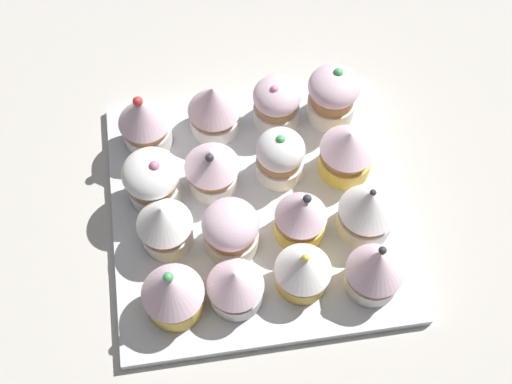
{
  "coord_description": "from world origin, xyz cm",
  "views": [
    {
      "loc": [
        -5.2,
        -34.8,
        68.88
      ],
      "look_at": [
        0.0,
        0.0,
        4.2
      ],
      "focal_mm": 48.54,
      "sensor_mm": 36.0,
      "label": 1
    }
  ],
  "objects_px": {
    "cupcake_5": "(231,230)",
    "cupcake_13": "(214,108)",
    "cupcake_6": "(301,216)",
    "cupcake_7": "(368,210)",
    "cupcake_1": "(235,285)",
    "cupcake_9": "(212,168)",
    "baking_tray": "(256,207)",
    "cupcake_2": "(303,270)",
    "cupcake_4": "(165,224)",
    "cupcake_14": "(277,103)",
    "cupcake_15": "(333,95)",
    "cupcake_11": "(347,151)",
    "cupcake_0": "(172,292)",
    "cupcake_10": "(280,156)",
    "cupcake_8": "(152,179)",
    "cupcake_3": "(376,269)",
    "cupcake_12": "(145,121)"
  },
  "relations": [
    {
      "from": "cupcake_8",
      "to": "cupcake_10",
      "type": "xyz_separation_m",
      "value": [
        0.14,
        0.01,
        -0.0
      ]
    },
    {
      "from": "cupcake_12",
      "to": "cupcake_14",
      "type": "relative_size",
      "value": 1.25
    },
    {
      "from": "cupcake_0",
      "to": "cupcake_14",
      "type": "bearing_deg",
      "value": 57.06
    },
    {
      "from": "cupcake_0",
      "to": "cupcake_15",
      "type": "relative_size",
      "value": 1.06
    },
    {
      "from": "cupcake_3",
      "to": "cupcake_9",
      "type": "height_order",
      "value": "cupcake_3"
    },
    {
      "from": "cupcake_2",
      "to": "cupcake_15",
      "type": "relative_size",
      "value": 0.87
    },
    {
      "from": "cupcake_8",
      "to": "cupcake_11",
      "type": "relative_size",
      "value": 1.02
    },
    {
      "from": "cupcake_6",
      "to": "cupcake_15",
      "type": "relative_size",
      "value": 0.98
    },
    {
      "from": "cupcake_12",
      "to": "cupcake_10",
      "type": "bearing_deg",
      "value": -23.51
    },
    {
      "from": "cupcake_10",
      "to": "cupcake_13",
      "type": "relative_size",
      "value": 0.96
    },
    {
      "from": "cupcake_6",
      "to": "cupcake_8",
      "type": "bearing_deg",
      "value": 155.91
    },
    {
      "from": "cupcake_6",
      "to": "cupcake_10",
      "type": "height_order",
      "value": "cupcake_6"
    },
    {
      "from": "cupcake_6",
      "to": "cupcake_11",
      "type": "height_order",
      "value": "cupcake_6"
    },
    {
      "from": "cupcake_2",
      "to": "cupcake_4",
      "type": "distance_m",
      "value": 0.15
    },
    {
      "from": "cupcake_4",
      "to": "cupcake_1",
      "type": "bearing_deg",
      "value": -49.98
    },
    {
      "from": "cupcake_0",
      "to": "cupcake_12",
      "type": "relative_size",
      "value": 0.96
    },
    {
      "from": "cupcake_1",
      "to": "cupcake_9",
      "type": "xyz_separation_m",
      "value": [
        -0.01,
        0.14,
        0.0
      ]
    },
    {
      "from": "cupcake_5",
      "to": "cupcake_13",
      "type": "xyz_separation_m",
      "value": [
        0.0,
        0.15,
        0.0
      ]
    },
    {
      "from": "baking_tray",
      "to": "cupcake_11",
      "type": "distance_m",
      "value": 0.12
    },
    {
      "from": "cupcake_12",
      "to": "cupcake_13",
      "type": "height_order",
      "value": "cupcake_12"
    },
    {
      "from": "baking_tray",
      "to": "cupcake_4",
      "type": "bearing_deg",
      "value": -164.6
    },
    {
      "from": "cupcake_1",
      "to": "cupcake_9",
      "type": "bearing_deg",
      "value": 92.91
    },
    {
      "from": "cupcake_2",
      "to": "cupcake_15",
      "type": "distance_m",
      "value": 0.22
    },
    {
      "from": "baking_tray",
      "to": "cupcake_10",
      "type": "relative_size",
      "value": 4.52
    },
    {
      "from": "cupcake_1",
      "to": "cupcake_12",
      "type": "bearing_deg",
      "value": 110.02
    },
    {
      "from": "cupcake_14",
      "to": "cupcake_10",
      "type": "bearing_deg",
      "value": -96.26
    },
    {
      "from": "cupcake_3",
      "to": "cupcake_6",
      "type": "height_order",
      "value": "cupcake_3"
    },
    {
      "from": "cupcake_2",
      "to": "cupcake_15",
      "type": "bearing_deg",
      "value": 70.68
    },
    {
      "from": "cupcake_1",
      "to": "cupcake_2",
      "type": "height_order",
      "value": "cupcake_2"
    },
    {
      "from": "cupcake_8",
      "to": "cupcake_9",
      "type": "distance_m",
      "value": 0.06
    },
    {
      "from": "cupcake_3",
      "to": "cupcake_12",
      "type": "xyz_separation_m",
      "value": [
        -0.21,
        0.21,
        0.0
      ]
    },
    {
      "from": "cupcake_15",
      "to": "cupcake_11",
      "type": "bearing_deg",
      "value": -89.21
    },
    {
      "from": "cupcake_6",
      "to": "cupcake_7",
      "type": "xyz_separation_m",
      "value": [
        0.07,
        -0.0,
        0.0
      ]
    },
    {
      "from": "cupcake_10",
      "to": "cupcake_13",
      "type": "height_order",
      "value": "cupcake_13"
    },
    {
      "from": "cupcake_2",
      "to": "cupcake_14",
      "type": "relative_size",
      "value": 0.99
    },
    {
      "from": "cupcake_4",
      "to": "cupcake_9",
      "type": "xyz_separation_m",
      "value": [
        0.06,
        0.06,
        -0.0
      ]
    },
    {
      "from": "cupcake_5",
      "to": "cupcake_6",
      "type": "bearing_deg",
      "value": 2.82
    },
    {
      "from": "cupcake_9",
      "to": "cupcake_11",
      "type": "relative_size",
      "value": 1.01
    },
    {
      "from": "cupcake_6",
      "to": "cupcake_14",
      "type": "xyz_separation_m",
      "value": [
        -0.0,
        0.15,
        -0.0
      ]
    },
    {
      "from": "cupcake_4",
      "to": "cupcake_13",
      "type": "relative_size",
      "value": 0.98
    },
    {
      "from": "cupcake_0",
      "to": "cupcake_5",
      "type": "bearing_deg",
      "value": 43.13
    },
    {
      "from": "cupcake_1",
      "to": "cupcake_10",
      "type": "distance_m",
      "value": 0.16
    },
    {
      "from": "cupcake_4",
      "to": "cupcake_12",
      "type": "distance_m",
      "value": 0.13
    },
    {
      "from": "cupcake_5",
      "to": "cupcake_7",
      "type": "height_order",
      "value": "cupcake_7"
    },
    {
      "from": "baking_tray",
      "to": "cupcake_9",
      "type": "bearing_deg",
      "value": 142.22
    },
    {
      "from": "cupcake_7",
      "to": "cupcake_8",
      "type": "distance_m",
      "value": 0.23
    },
    {
      "from": "baking_tray",
      "to": "cupcake_2",
      "type": "bearing_deg",
      "value": -70.9
    },
    {
      "from": "cupcake_9",
      "to": "cupcake_8",
      "type": "bearing_deg",
      "value": -175.95
    },
    {
      "from": "cupcake_0",
      "to": "cupcake_8",
      "type": "relative_size",
      "value": 1.12
    },
    {
      "from": "cupcake_5",
      "to": "cupcake_11",
      "type": "height_order",
      "value": "cupcake_11"
    }
  ]
}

